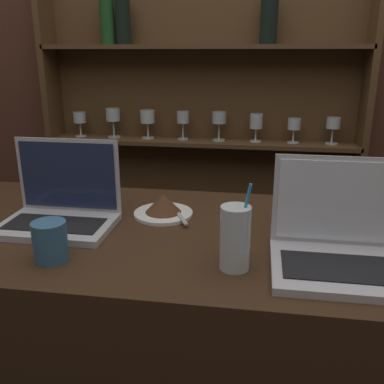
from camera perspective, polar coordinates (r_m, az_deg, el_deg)
bar_counter at (r=1.41m, az=1.02°, el=-23.46°), size 2.18×0.69×0.96m
back_wall at (r=2.20m, az=5.47°, el=16.52°), size 7.00×0.06×2.70m
back_shelf at (r=2.18m, az=1.25°, el=6.00°), size 1.55×0.18×1.79m
laptop_near at (r=1.23m, az=-17.04°, el=-1.78°), size 0.30×0.20×0.23m
laptop_far at (r=1.01m, az=19.11°, el=-6.60°), size 0.30×0.24×0.23m
cake_plate at (r=1.25m, az=-3.84°, el=-1.95°), size 0.18×0.18×0.07m
water_glass at (r=0.94m, az=5.77°, el=-6.10°), size 0.07×0.07×0.20m
coffee_cup at (r=1.03m, az=-18.39°, el=-6.26°), size 0.08×0.08×0.09m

